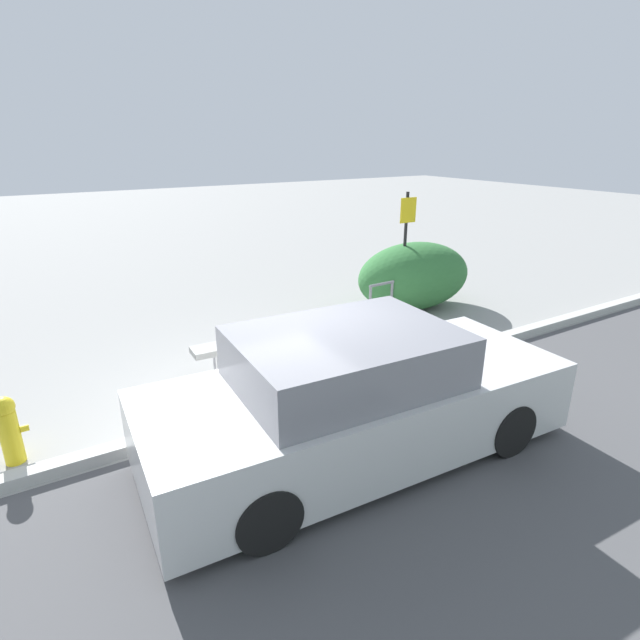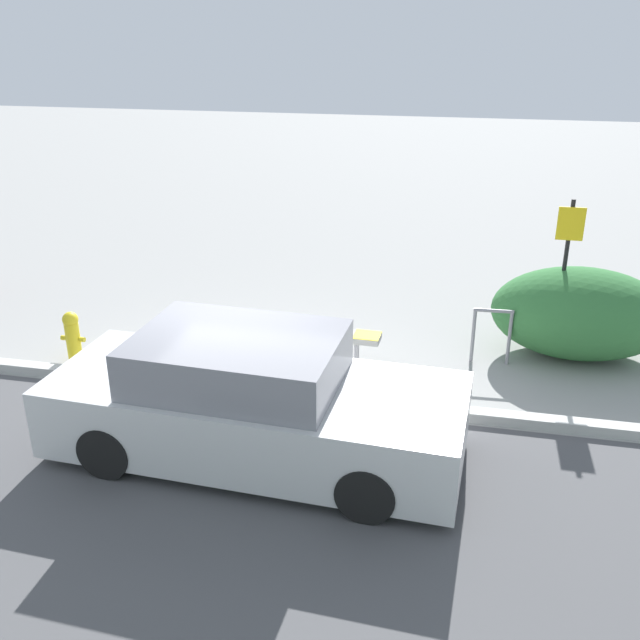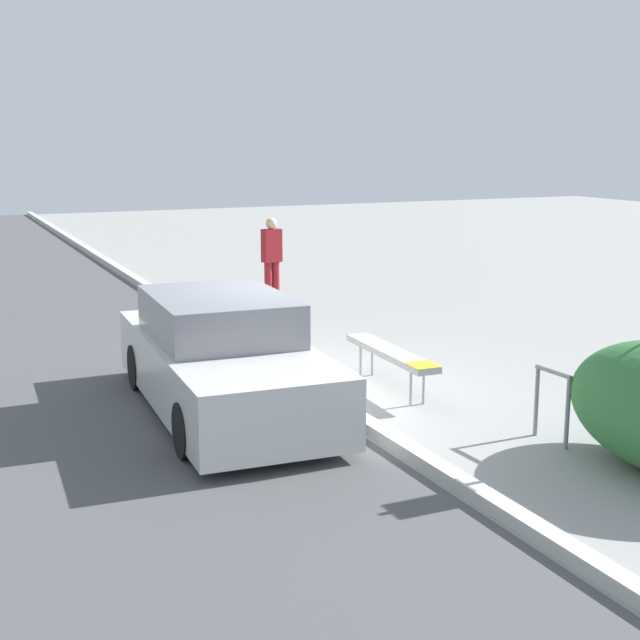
% 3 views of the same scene
% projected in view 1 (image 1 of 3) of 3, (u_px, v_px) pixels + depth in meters
% --- Properties ---
extents(ground_plane, '(60.00, 60.00, 0.00)m').
position_uv_depth(ground_plane, '(266.00, 411.00, 6.27)').
color(ground_plane, gray).
extents(curb, '(60.00, 0.20, 0.13)m').
position_uv_depth(curb, '(266.00, 407.00, 6.25)').
color(curb, '#B7B7B2').
rests_on(curb, ground_plane).
extents(bench, '(2.15, 0.41, 0.56)m').
position_uv_depth(bench, '(267.00, 339.00, 7.19)').
color(bench, '#99999E').
rests_on(bench, ground_plane).
extents(bike_rack, '(0.55, 0.07, 0.83)m').
position_uv_depth(bike_rack, '(381.00, 300.00, 8.92)').
color(bike_rack, gray).
rests_on(bike_rack, ground_plane).
extents(sign_post, '(0.36, 0.08, 2.30)m').
position_uv_depth(sign_post, '(405.00, 241.00, 9.46)').
color(sign_post, black).
rests_on(sign_post, ground_plane).
extents(fire_hydrant, '(0.36, 0.22, 0.77)m').
position_uv_depth(fire_hydrant, '(8.00, 428.00, 5.17)').
color(fire_hydrant, gold).
rests_on(fire_hydrant, ground_plane).
extents(shrub_hedge, '(2.49, 1.56, 1.32)m').
position_uv_depth(shrub_hedge, '(414.00, 276.00, 9.88)').
color(shrub_hedge, '#337038').
rests_on(shrub_hedge, ground_plane).
extents(parked_car_near, '(4.62, 1.98, 1.43)m').
position_uv_depth(parked_car_near, '(356.00, 399.00, 5.25)').
color(parked_car_near, black).
rests_on(parked_car_near, ground_plane).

